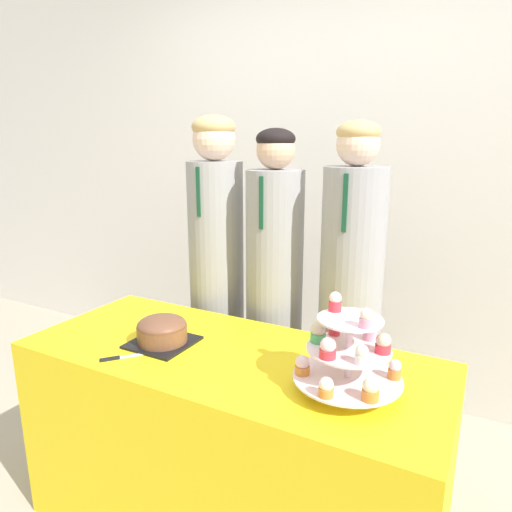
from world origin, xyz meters
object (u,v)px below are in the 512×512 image
student_1 (274,309)px  student_2 (349,320)px  cake_knife (122,357)px  round_cake (162,330)px  cupcake_stand (347,353)px  student_0 (217,289)px

student_1 → student_2: 0.36m
cake_knife → student_1: student_1 is taller
round_cake → cake_knife: size_ratio=1.20×
student_1 → student_2: (0.36, 0.00, 0.01)m
cupcake_stand → student_0: (-0.84, 0.56, -0.09)m
round_cake → cupcake_stand: size_ratio=0.67×
cake_knife → student_1: size_ratio=0.12×
round_cake → student_0: student_0 is taller
cake_knife → cupcake_stand: cupcake_stand is taller
cupcake_stand → round_cake: bearing=179.9°
round_cake → student_2: 0.79m
cupcake_stand → student_0: 1.01m
round_cake → cake_knife: bearing=-107.3°
round_cake → student_1: student_1 is taller
round_cake → cupcake_stand: 0.72m
cupcake_stand → student_2: size_ratio=0.21×
cupcake_stand → student_1: (-0.52, 0.56, -0.14)m
student_1 → student_2: bearing=0.0°
round_cake → student_1: (0.19, 0.56, -0.06)m
student_2 → student_1: bearing=-180.0°
round_cake → cupcake_stand: cupcake_stand is taller
student_1 → student_2: size_ratio=0.98×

